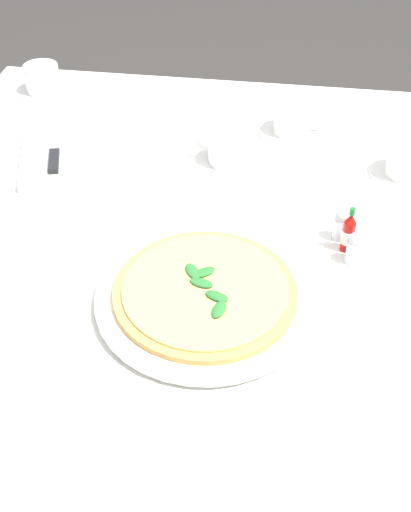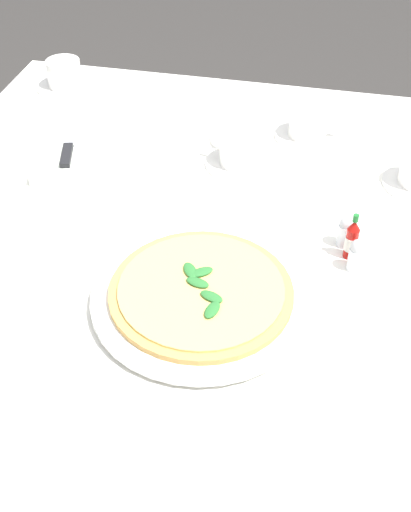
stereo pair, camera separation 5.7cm
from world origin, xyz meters
name	(u,v)px [view 2 (the right image)]	position (x,y,z in m)	size (l,w,h in m)	color
ground_plane	(208,471)	(0.00, 0.00, 0.00)	(8.00, 8.00, 0.00)	#33302D
dining_table	(209,288)	(0.00, 0.00, 0.61)	(1.13, 1.13, 0.74)	white
pizza_plate	(201,298)	(-0.17, -0.02, 0.75)	(0.32, 0.32, 0.02)	white
pizza	(201,291)	(-0.17, -0.02, 0.76)	(0.27, 0.27, 0.02)	tan
coffee_cup_left_edge	(308,125)	(0.34, -0.13, 0.77)	(0.13, 0.13, 0.06)	white
coffee_cup_near_right	(239,152)	(0.21, -0.01, 0.77)	(0.13, 0.13, 0.06)	white
coffee_cup_near_left	(65,75)	(0.45, 0.43, 0.77)	(0.13, 0.13, 0.07)	white
napkin_folded	(70,149)	(0.18, 0.32, 0.75)	(0.25, 0.19, 0.02)	white
dinner_knife	(69,142)	(0.19, 0.32, 0.76)	(0.19, 0.07, 0.01)	silver
hot_sauce_bottle	(352,240)	(-0.01, -0.23, 0.77)	(0.02, 0.02, 0.08)	#B7140F
salt_shaker	(346,232)	(0.02, -0.22, 0.76)	(0.03, 0.03, 0.06)	white
pepper_shaker	(357,256)	(-0.04, -0.24, 0.76)	(0.03, 0.03, 0.06)	white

